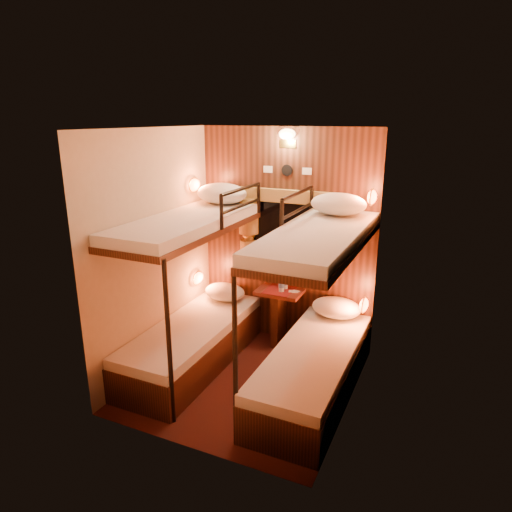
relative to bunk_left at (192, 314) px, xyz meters
The scene contains 22 objects.
floor 0.86m from the bunk_left, ahead, with size 2.10×2.10×0.00m, color #38110F.
ceiling 1.95m from the bunk_left, ahead, with size 2.10×2.10×0.00m, color silver.
wall_back 1.34m from the bunk_left, 56.56° to the left, with size 2.40×2.40×0.00m, color #C6B293.
wall_front 1.44m from the bunk_left, 59.93° to the right, with size 2.40×2.40×0.00m, color #C6B293.
wall_left 0.74m from the bunk_left, 168.93° to the right, with size 2.40×2.40×0.00m, color #C6B293.
wall_right 1.77m from the bunk_left, ahead, with size 2.40×2.40×0.00m, color #C6B293.
back_panel 1.33m from the bunk_left, 56.16° to the left, with size 2.00×0.03×2.40m, color black.
bunk_left is the anchor object (origin of this frame).
bunk_right 1.30m from the bunk_left, ahead, with size 0.72×1.90×1.82m.
window 1.30m from the bunk_left, 55.30° to the left, with size 1.00×0.12×0.79m.
curtains 1.32m from the bunk_left, 54.32° to the left, with size 1.10×0.22×1.00m.
back_fixtures 2.03m from the bunk_left, 55.16° to the left, with size 0.54×0.09×0.48m.
reading_lamps 1.13m from the bunk_left, 44.25° to the left, with size 2.00×0.20×1.25m.
table 1.02m from the bunk_left, 50.33° to the left, with size 0.50×0.34×0.66m.
bottle_left 1.11m from the bunk_left, 50.91° to the left, with size 0.06×0.06×0.21m.
bottle_right 1.03m from the bunk_left, 47.69° to the left, with size 0.06×0.06×0.22m.
sachet_a 1.13m from the bunk_left, 44.94° to the left, with size 0.09×0.07×0.01m, color silver.
sachet_b 1.16m from the bunk_left, 44.76° to the left, with size 0.07×0.06×0.01m, color silver.
pillow_lower_left 0.71m from the bunk_left, 90.18° to the left, with size 0.48×0.35×0.19m, color white.
pillow_lower_right 1.51m from the bunk_left, 30.82° to the left, with size 0.52×0.37×0.21m, color white.
pillow_upper_left 1.33m from the bunk_left, 90.18° to the left, with size 0.57×0.40×0.22m, color white.
pillow_upper_right 1.83m from the bunk_left, 25.70° to the left, with size 0.54×0.38×0.21m, color white.
Camera 1 is at (1.70, -3.56, 2.49)m, focal length 32.00 mm.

